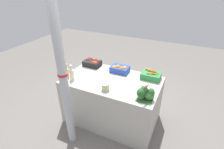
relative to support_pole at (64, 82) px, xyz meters
name	(u,v)px	position (x,y,z in m)	size (l,w,h in m)	color
ground_plane	(112,118)	(0.38, 0.72, -1.11)	(10.00, 10.00, 0.00)	slate
market_table	(112,100)	(0.38, 0.72, -0.69)	(1.58, 0.93, 0.84)	#B7B2A8
support_pole	(64,82)	(0.00, 0.00, 0.00)	(0.13, 0.13, 2.22)	#B7BABF
apple_crate	(93,63)	(-0.18, 1.04, -0.20)	(0.32, 0.22, 0.14)	black
orange_crate	(120,69)	(0.38, 1.03, -0.20)	(0.32, 0.22, 0.14)	#2847B7
carrot_crate	(151,75)	(0.95, 1.04, -0.21)	(0.32, 0.22, 0.14)	#2D8442
broccoli_pile	(146,93)	(1.02, 0.44, -0.17)	(0.24, 0.19, 0.20)	#2D602D
juice_bottle_golden	(67,72)	(-0.33, 0.45, -0.16)	(0.06, 0.06, 0.26)	gold
juice_bottle_cloudy	(72,74)	(-0.23, 0.45, -0.16)	(0.07, 0.07, 0.26)	beige
pickle_jar	(105,87)	(0.41, 0.42, -0.21)	(0.12, 0.12, 0.11)	#B2C684
sparrow_bird	(146,87)	(1.02, 0.41, -0.04)	(0.05, 0.13, 0.05)	#4C3D2D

